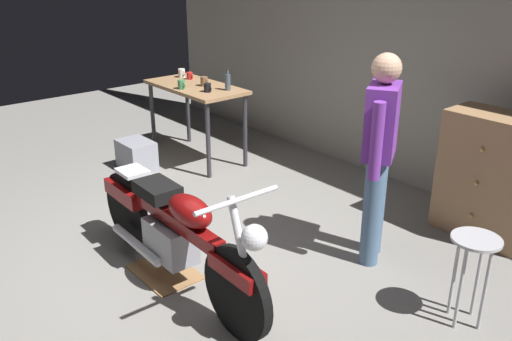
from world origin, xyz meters
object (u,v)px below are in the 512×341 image
at_px(wooden_dresser, 490,177).
at_px(mug_black_matte, 208,88).
at_px(mug_brown_stoneware, 204,81).
at_px(mug_red_diner, 190,76).
at_px(mug_green_speckled, 181,84).
at_px(storage_bin, 137,155).
at_px(person_standing, 379,151).
at_px(motorcycle, 174,231).
at_px(shop_stool, 474,257).
at_px(bottle, 228,82).
at_px(mug_white_ceramic, 182,73).

height_order(wooden_dresser, mug_black_matte, wooden_dresser).
distance_m(mug_black_matte, mug_brown_stoneware, 0.30).
relative_size(mug_red_diner, mug_green_speckled, 0.90).
bearing_deg(storage_bin, wooden_dresser, 25.11).
bearing_deg(person_standing, motorcycle, 123.52).
height_order(motorcycle, person_standing, person_standing).
relative_size(shop_stool, bottle, 2.66).
bearing_deg(person_standing, wooden_dresser, -50.82).
relative_size(mug_brown_stoneware, mug_white_ceramic, 1.03).
height_order(shop_stool, mug_black_matte, mug_black_matte).
xyz_separation_m(mug_black_matte, bottle, (0.08, 0.22, 0.05)).
height_order(mug_red_diner, mug_green_speckled, mug_green_speckled).
distance_m(mug_red_diner, mug_black_matte, 0.70).
bearing_deg(shop_stool, motorcycle, -142.99).
xyz_separation_m(storage_bin, mug_green_speckled, (0.21, 0.53, 0.78)).
xyz_separation_m(person_standing, shop_stool, (0.95, -0.19, -0.43)).
relative_size(motorcycle, shop_stool, 3.42).
bearing_deg(mug_black_matte, mug_green_speckled, -155.41).
xyz_separation_m(motorcycle, wooden_dresser, (1.09, 2.49, 0.10)).
bearing_deg(mug_white_ceramic, mug_brown_stoneware, -5.55).
distance_m(mug_brown_stoneware, bottle, 0.35).
bearing_deg(motorcycle, person_standing, 65.59).
bearing_deg(mug_black_matte, mug_brown_stoneware, 151.82).
bearing_deg(motorcycle, storage_bin, 159.74).
xyz_separation_m(storage_bin, mug_red_diner, (-0.15, 0.88, 0.77)).
xyz_separation_m(mug_black_matte, mug_green_speckled, (-0.31, -0.14, 0.00)).
height_order(shop_stool, bottle, bottle).
bearing_deg(mug_red_diner, mug_white_ceramic, -173.18).
relative_size(wooden_dresser, mug_red_diner, 10.53).
bearing_deg(shop_stool, mug_brown_stoneware, 172.53).
height_order(wooden_dresser, bottle, bottle).
relative_size(person_standing, mug_red_diner, 15.98).
distance_m(shop_stool, wooden_dresser, 1.37).
bearing_deg(storage_bin, motorcycle, -21.88).
xyz_separation_m(shop_stool, mug_red_diner, (-4.07, 0.55, 0.44)).
xyz_separation_m(person_standing, mug_black_matte, (-2.46, 0.15, 0.02)).
bearing_deg(bottle, mug_white_ceramic, -178.27).
relative_size(shop_stool, mug_green_speckled, 5.50).
bearing_deg(mug_red_diner, person_standing, -6.67).
xyz_separation_m(shop_stool, mug_white_ceramic, (-4.22, 0.53, 0.45)).
xyz_separation_m(mug_red_diner, mug_green_speckled, (0.36, -0.35, 0.01)).
distance_m(person_standing, mug_black_matte, 2.46).
bearing_deg(mug_green_speckled, wooden_dresser, 18.40).
distance_m(mug_red_diner, mug_green_speckled, 0.50).
bearing_deg(bottle, motorcycle, -46.91).
xyz_separation_m(mug_green_speckled, bottle, (0.38, 0.36, 0.05)).
relative_size(shop_stool, mug_red_diner, 6.13).
relative_size(mug_red_diner, bottle, 0.43).
relative_size(person_standing, mug_brown_stoneware, 13.86).
distance_m(person_standing, mug_green_speckled, 2.77).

